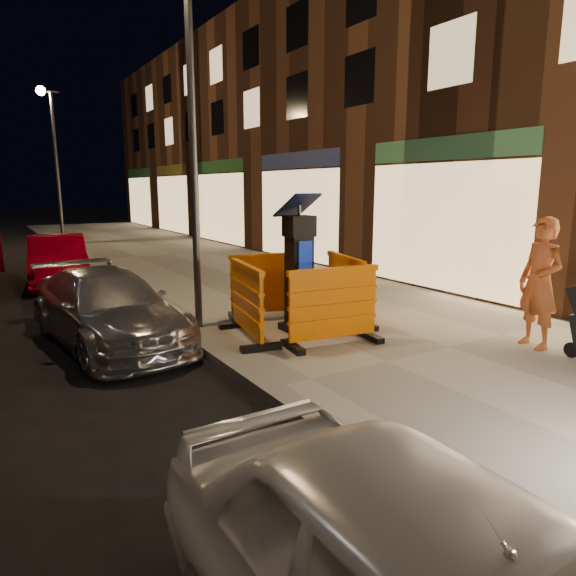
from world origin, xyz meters
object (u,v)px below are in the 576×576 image
barrier_back (270,286)px  man (540,283)px  car_silver (110,343)px  car_red (60,284)px  barrier_front (333,306)px  barrier_bldgside (345,289)px  parking_kiosk (299,267)px  barrier_kerbside (247,302)px

barrier_back → man: 4.36m
car_silver → car_red: (0.06, 5.96, 0.00)m
barrier_front → barrier_bldgside: size_ratio=1.00×
barrier_back → barrier_bldgside: size_ratio=1.00×
man → parking_kiosk: bearing=-125.0°
car_red → car_silver: bearing=-84.3°
barrier_front → barrier_kerbside: bearing=142.3°
car_silver → car_red: bearing=83.1°
barrier_front → barrier_back: same height
barrier_back → car_silver: barrier_back is taller
car_silver → man: 6.67m
parking_kiosk → barrier_back: size_ratio=1.40×
barrier_bldgside → car_red: bearing=40.7°
barrier_back → car_silver: bearing=-173.2°
barrier_back → barrier_bldgside: same height
barrier_back → man: (2.50, -3.55, 0.37)m
car_silver → barrier_bldgside: bearing=-26.5°
parking_kiosk → car_silver: (-2.75, 1.36, -1.20)m
barrier_front → car_silver: barrier_front is taller
barrier_back → barrier_kerbside: same height
barrier_bldgside → car_silver: 4.01m
barrier_front → barrier_kerbside: size_ratio=1.00×
barrier_back → man: man is taller
parking_kiosk → car_red: parking_kiosk is taller
barrier_bldgside → man: bearing=-135.0°
barrier_back → barrier_bldgside: (0.95, -0.95, 0.00)m
parking_kiosk → barrier_back: bearing=102.3°
parking_kiosk → man: 3.61m
barrier_front → car_red: barrier_front is taller
barrier_kerbside → car_red: (-1.74, 7.31, -0.74)m
barrier_back → car_red: size_ratio=0.39×
car_silver → barrier_back: bearing=-14.8°
car_silver → man: man is taller
car_silver → car_red: size_ratio=1.05×
barrier_bldgside → car_silver: (-3.70, 1.36, -0.74)m
barrier_front → man: size_ratio=0.78×
parking_kiosk → barrier_kerbside: size_ratio=1.40×
barrier_front → barrier_back: bearing=97.3°
barrier_kerbside → car_red: 7.55m
barrier_kerbside → car_silver: bearing=63.3°
car_red → man: man is taller
barrier_back → car_red: (-2.69, 6.36, -0.74)m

